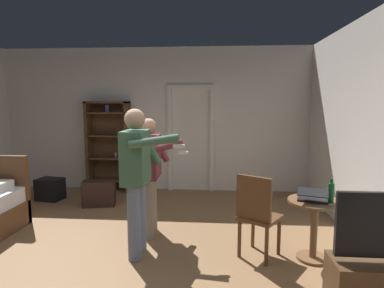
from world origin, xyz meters
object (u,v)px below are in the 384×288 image
at_px(person_blue_shirt, 137,172).
at_px(wooden_chair, 257,213).
at_px(laptop, 313,197).
at_px(bookshelf, 109,143).
at_px(suitcase_dark, 99,193).
at_px(bottle_on_table, 331,193).
at_px(suitcase_small, 50,189).
at_px(side_table, 314,220).
at_px(person_striped_shirt, 150,168).

bearing_deg(person_blue_shirt, wooden_chair, 1.18).
distance_m(laptop, wooden_chair, 0.64).
distance_m(bookshelf, person_blue_shirt, 3.03).
bearing_deg(suitcase_dark, bookshelf, 86.28).
relative_size(bottle_on_table, wooden_chair, 0.28).
xyz_separation_m(bookshelf, suitcase_dark, (0.13, -0.99, -0.76)).
distance_m(bookshelf, suitcase_small, 1.39).
xyz_separation_m(bookshelf, bottle_on_table, (3.44, -2.78, -0.16)).
relative_size(laptop, bottle_on_table, 1.48).
bearing_deg(person_blue_shirt, suitcase_dark, 122.70).
bearing_deg(bottle_on_table, wooden_chair, 176.23).
bearing_deg(laptop, suitcase_small, 154.08).
bearing_deg(wooden_chair, suitcase_small, 150.50).
bearing_deg(side_table, suitcase_small, 154.77).
bearing_deg(person_striped_shirt, side_table, -15.53).
height_order(wooden_chair, person_blue_shirt, person_blue_shirt).
distance_m(side_table, bottle_on_table, 0.38).
bearing_deg(side_table, wooden_chair, -177.55).
distance_m(wooden_chair, person_blue_shirt, 1.46).
height_order(side_table, suitcase_small, side_table).
bearing_deg(laptop, wooden_chair, 178.74).
bearing_deg(suitcase_small, person_blue_shirt, -33.36).
height_order(laptop, suitcase_dark, laptop).
bearing_deg(laptop, side_table, 43.92).
bearing_deg(bookshelf, person_blue_shirt, -65.39).
relative_size(wooden_chair, suitcase_dark, 1.82).
distance_m(wooden_chair, suitcase_dark, 3.07).
bearing_deg(laptop, bookshelf, 139.87).
bearing_deg(person_blue_shirt, person_striped_shirt, 87.84).
height_order(bookshelf, bottle_on_table, bookshelf).
bearing_deg(bookshelf, bottle_on_table, -38.98).
height_order(laptop, person_blue_shirt, person_blue_shirt).
distance_m(laptop, suitcase_small, 4.65).
relative_size(side_table, suitcase_small, 1.59).
relative_size(bookshelf, wooden_chair, 1.83).
distance_m(side_table, suitcase_dark, 3.61).
distance_m(bottle_on_table, person_blue_shirt, 2.18).
height_order(bottle_on_table, person_blue_shirt, person_blue_shirt).
bearing_deg(person_blue_shirt, bottle_on_table, -0.63).
distance_m(bottle_on_table, person_striped_shirt, 2.24).
bearing_deg(suitcase_dark, bottle_on_table, -39.57).
distance_m(side_table, laptop, 0.29).
bearing_deg(person_striped_shirt, person_blue_shirt, -92.16).
xyz_separation_m(wooden_chair, person_blue_shirt, (-1.38, -0.03, 0.46)).
height_order(bookshelf, suitcase_dark, bookshelf).
relative_size(bottle_on_table, suitcase_dark, 0.51).
distance_m(side_table, person_blue_shirt, 2.10).
bearing_deg(suitcase_small, bookshelf, 48.82).
relative_size(side_table, wooden_chair, 0.71).
bearing_deg(wooden_chair, bottle_on_table, -3.77).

